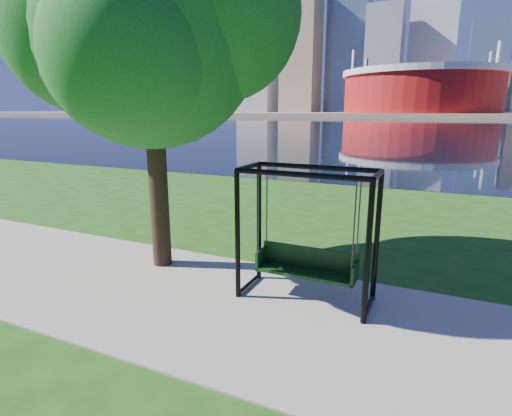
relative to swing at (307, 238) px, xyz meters
The scene contains 8 objects.
ground 1.35m from the swing, 150.10° to the right, with size 900.00×900.00×0.00m, color #1E5114.
path 1.54m from the swing, 125.38° to the right, with size 120.00×4.00×0.03m, color #9E937F.
river 101.66m from the swing, 90.34° to the left, with size 900.00×180.00×0.02m, color black.
far_bank 305.66m from the swing, 90.11° to the left, with size 900.00×228.00×2.00m, color #937F60.
stadium 235.26m from the swing, 92.59° to the left, with size 83.00×83.00×32.00m.
skyline 320.97m from the swing, 90.87° to the left, with size 392.00×66.00×96.50m.
swing is the anchor object (origin of this frame).
park_tree 5.08m from the swing, behind, with size 5.67×5.12×7.04m.
Camera 1 is at (2.57, -6.11, 3.34)m, focal length 28.00 mm.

